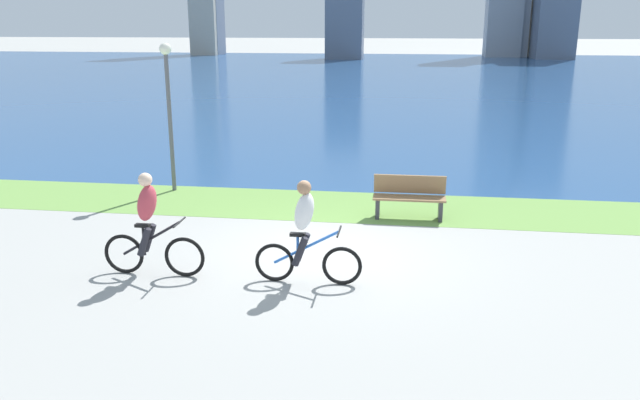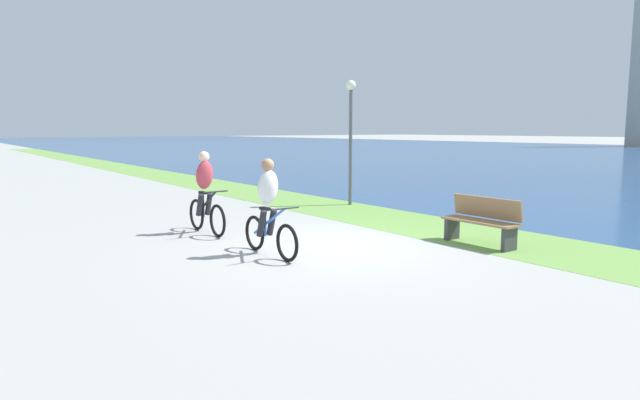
% 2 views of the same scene
% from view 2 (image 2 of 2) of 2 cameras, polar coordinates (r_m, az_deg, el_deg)
% --- Properties ---
extents(ground_plane, '(300.00, 300.00, 0.00)m').
position_cam_2_polar(ground_plane, '(10.14, 1.30, -4.89)').
color(ground_plane, '#9E9E99').
extents(grass_strip_bayside, '(120.00, 2.43, 0.01)m').
position_cam_2_polar(grass_strip_bayside, '(12.19, 12.70, -2.96)').
color(grass_strip_bayside, '#6B9947').
rests_on(grass_strip_bayside, ground).
extents(cyclist_lead, '(1.70, 0.52, 1.67)m').
position_cam_2_polar(cyclist_lead, '(9.36, -5.38, -0.78)').
color(cyclist_lead, black).
rests_on(cyclist_lead, ground).
extents(cyclist_trailing, '(1.70, 0.52, 1.71)m').
position_cam_2_polar(cyclist_trailing, '(11.57, -11.87, 0.71)').
color(cyclist_trailing, black).
rests_on(cyclist_trailing, ground).
extents(bench_near_path, '(1.50, 0.47, 0.90)m').
position_cam_2_polar(bench_near_path, '(10.67, 16.51, -2.12)').
color(bench_near_path, olive).
rests_on(bench_near_path, ground).
extents(lamppost_tall, '(0.28, 0.28, 3.52)m').
position_cam_2_polar(lamppost_tall, '(15.59, 3.22, 8.04)').
color(lamppost_tall, '#595960').
rests_on(lamppost_tall, ground).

